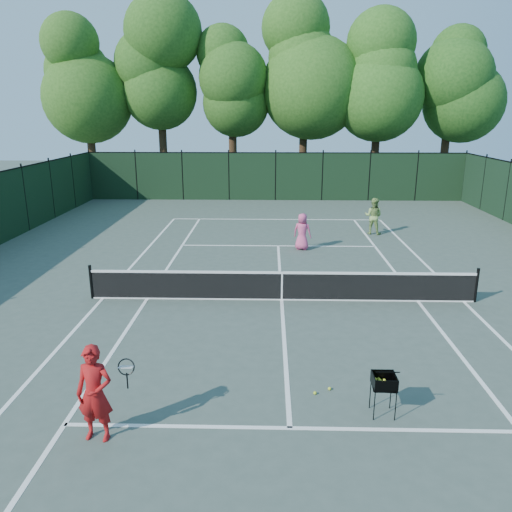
{
  "coord_description": "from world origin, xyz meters",
  "views": [
    {
      "loc": [
        -0.41,
        -14.2,
        5.49
      ],
      "look_at": [
        -0.81,
        1.0,
        1.1
      ],
      "focal_mm": 35.0,
      "sensor_mm": 36.0,
      "label": 1
    }
  ],
  "objects_px": {
    "player_green": "(373,216)",
    "loose_ball_midcourt": "(315,393)",
    "coach": "(95,393)",
    "loose_ball_near_cart": "(330,389)",
    "player_pink": "(302,232)",
    "ball_hopper": "(384,381)"
  },
  "relations": [
    {
      "from": "player_pink",
      "to": "ball_hopper",
      "type": "xyz_separation_m",
      "value": [
        0.78,
        -11.78,
        -0.07
      ]
    },
    {
      "from": "coach",
      "to": "loose_ball_midcourt",
      "type": "distance_m",
      "value": 4.27
    },
    {
      "from": "player_green",
      "to": "loose_ball_midcourt",
      "type": "distance_m",
      "value": 14.55
    },
    {
      "from": "player_pink",
      "to": "loose_ball_near_cart",
      "type": "bearing_deg",
      "value": 108.7
    },
    {
      "from": "coach",
      "to": "player_pink",
      "type": "xyz_separation_m",
      "value": [
        4.33,
        12.62,
        -0.12
      ]
    },
    {
      "from": "loose_ball_midcourt",
      "to": "player_green",
      "type": "bearing_deg",
      "value": 74.39
    },
    {
      "from": "player_pink",
      "to": "ball_hopper",
      "type": "distance_m",
      "value": 11.8
    },
    {
      "from": "loose_ball_near_cart",
      "to": "loose_ball_midcourt",
      "type": "xyz_separation_m",
      "value": [
        -0.31,
        -0.17,
        0.0
      ]
    },
    {
      "from": "player_green",
      "to": "loose_ball_near_cart",
      "type": "bearing_deg",
      "value": 99.84
    },
    {
      "from": "loose_ball_near_cart",
      "to": "loose_ball_midcourt",
      "type": "distance_m",
      "value": 0.36
    },
    {
      "from": "player_pink",
      "to": "player_green",
      "type": "bearing_deg",
      "value": -121.32
    },
    {
      "from": "player_pink",
      "to": "coach",
      "type": "bearing_deg",
      "value": 90.34
    },
    {
      "from": "player_pink",
      "to": "loose_ball_midcourt",
      "type": "relative_size",
      "value": 22.37
    },
    {
      "from": "player_green",
      "to": "loose_ball_midcourt",
      "type": "relative_size",
      "value": 24.94
    },
    {
      "from": "loose_ball_midcourt",
      "to": "coach",
      "type": "bearing_deg",
      "value": -159.05
    },
    {
      "from": "coach",
      "to": "player_pink",
      "type": "distance_m",
      "value": 13.34
    },
    {
      "from": "player_pink",
      "to": "player_green",
      "type": "distance_m",
      "value": 4.51
    },
    {
      "from": "player_pink",
      "to": "player_green",
      "type": "relative_size",
      "value": 0.9
    },
    {
      "from": "coach",
      "to": "ball_hopper",
      "type": "distance_m",
      "value": 5.18
    },
    {
      "from": "coach",
      "to": "loose_ball_near_cart",
      "type": "height_order",
      "value": "coach"
    },
    {
      "from": "player_green",
      "to": "ball_hopper",
      "type": "relative_size",
      "value": 2.06
    },
    {
      "from": "player_green",
      "to": "ball_hopper",
      "type": "xyz_separation_m",
      "value": [
        -2.71,
        -14.64,
        -0.16
      ]
    }
  ]
}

